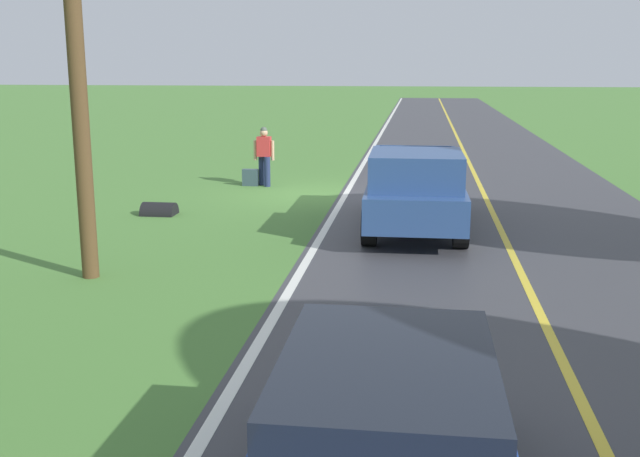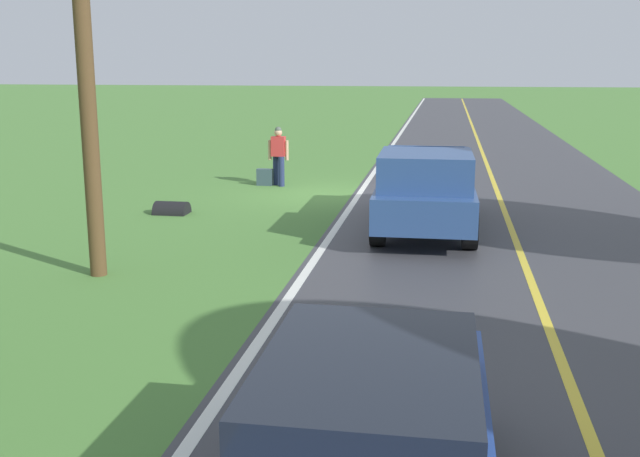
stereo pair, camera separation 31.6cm
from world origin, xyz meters
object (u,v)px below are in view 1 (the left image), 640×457
object	(u,v)px
pickup_truck_passing	(415,187)
suitcase_carried	(250,177)
sedan_ahead_same_lane	(385,446)
utility_pole_roadside	(77,64)
hitchhiker_walking	(264,153)

from	to	relation	value
pickup_truck_passing	suitcase_carried	bearing A→B (deg)	-48.72
suitcase_carried	pickup_truck_passing	size ratio (longest dim) A/B	0.09
sedan_ahead_same_lane	utility_pole_roadside	world-z (taller)	utility_pole_roadside
pickup_truck_passing	sedan_ahead_same_lane	xyz separation A→B (m)	(0.12, 10.89, -0.21)
pickup_truck_passing	sedan_ahead_same_lane	world-z (taller)	pickup_truck_passing
hitchhiker_walking	suitcase_carried	bearing A→B (deg)	10.19
suitcase_carried	pickup_truck_passing	xyz separation A→B (m)	(-4.90, 5.58, 0.72)
hitchhiker_walking	pickup_truck_passing	world-z (taller)	pickup_truck_passing
suitcase_carried	utility_pole_roadside	bearing A→B (deg)	-2.45
hitchhiker_walking	sedan_ahead_same_lane	bearing A→B (deg)	104.75
hitchhiker_walking	pickup_truck_passing	xyz separation A→B (m)	(-4.48, 5.66, -0.01)
hitchhiker_walking	pickup_truck_passing	bearing A→B (deg)	128.37
sedan_ahead_same_lane	pickup_truck_passing	bearing A→B (deg)	-90.64
suitcase_carried	sedan_ahead_same_lane	xyz separation A→B (m)	(-4.78, 16.48, 0.51)
suitcase_carried	sedan_ahead_same_lane	distance (m)	17.16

